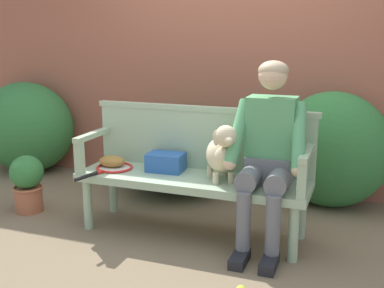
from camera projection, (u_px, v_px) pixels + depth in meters
The scene contains 15 objects.
ground_plane at pixel (192, 233), 3.66m from camera, with size 40.00×40.00×0.00m, color #7A664C.
brick_garden_fence at pixel (241, 52), 4.60m from camera, with size 8.00×0.30×2.67m, color #9E5642.
hedge_bush_far_right at pixel (332, 150), 4.12m from camera, with size 1.00×0.64×1.03m, color #337538.
hedge_bush_far_left at pixel (175, 150), 4.62m from camera, with size 1.13×1.08×0.78m, color #1E5B23.
hedge_bush_mid_right at pixel (27, 127), 5.21m from camera, with size 1.09×0.84×0.99m, color #337538.
garden_bench at pixel (192, 184), 3.57m from camera, with size 1.76×0.52×0.46m.
bench_backrest at pixel (202, 137), 3.71m from camera, with size 1.80×0.06×0.50m.
bench_armrest_left_end at pixel (88, 144), 3.71m from camera, with size 0.06×0.52×0.28m.
bench_armrest_right_end at pixel (305, 164), 3.14m from camera, with size 0.06×0.52×0.28m.
person_seated at pixel (268, 148), 3.29m from camera, with size 0.56×0.66×1.33m.
dog_on_bench at pixel (222, 152), 3.39m from camera, with size 0.34×0.42×0.43m.
tennis_racket at pixel (112, 168), 3.73m from camera, with size 0.35×0.58×0.03m.
baseball_glove at pixel (112, 161), 3.80m from camera, with size 0.22×0.17×0.09m, color #9E6B2D.
sports_bag at pixel (166, 162), 3.68m from camera, with size 0.28×0.20×0.14m, color #2856A3.
potted_plant at pixel (27, 182), 4.05m from camera, with size 0.28×0.28×0.50m.
Camera 1 is at (1.18, -3.19, 1.51)m, focal length 44.20 mm.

